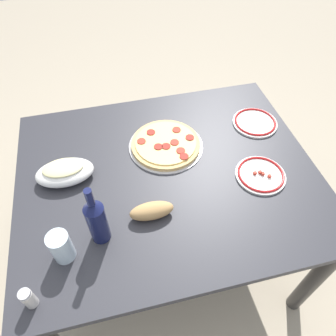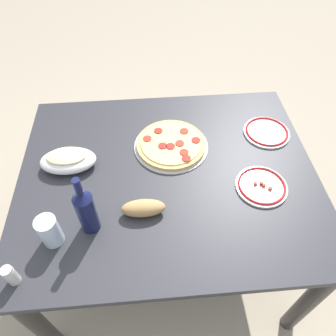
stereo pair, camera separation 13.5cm
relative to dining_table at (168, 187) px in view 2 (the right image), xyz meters
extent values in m
plane|color=tan|center=(0.00, 0.00, -0.62)|extent=(8.00, 8.00, 0.00)
cube|color=#2D2D33|center=(0.00, 0.00, 0.09)|extent=(1.28, 1.05, 0.03)
cylinder|color=#33302D|center=(-0.58, -0.47, -0.27)|extent=(0.07, 0.07, 0.69)
cylinder|color=#33302D|center=(0.58, -0.47, -0.27)|extent=(0.07, 0.07, 0.69)
cylinder|color=#33302D|center=(-0.58, 0.47, -0.27)|extent=(0.07, 0.07, 0.69)
cylinder|color=#33302D|center=(0.58, 0.47, -0.27)|extent=(0.07, 0.07, 0.69)
cylinder|color=#B7B7BC|center=(-0.03, -0.15, 0.11)|extent=(0.34, 0.34, 0.01)
cylinder|color=#DBB26B|center=(-0.03, -0.15, 0.12)|extent=(0.32, 0.32, 0.02)
cylinder|color=#EACC75|center=(-0.03, -0.15, 0.13)|extent=(0.28, 0.28, 0.01)
cylinder|color=#B22D1E|center=(0.08, -0.18, 0.14)|extent=(0.04, 0.04, 0.00)
cylinder|color=maroon|center=(-0.14, -0.15, 0.14)|extent=(0.04, 0.04, 0.00)
cylinder|color=maroon|center=(-0.08, -0.05, 0.14)|extent=(0.04, 0.04, 0.00)
cylinder|color=#B22D1E|center=(-0.07, -0.14, 0.14)|extent=(0.04, 0.04, 0.00)
cylinder|color=#B22D1E|center=(-0.08, -0.08, 0.14)|extent=(0.04, 0.04, 0.00)
cylinder|color=#B22D1E|center=(-0.09, -0.22, 0.14)|extent=(0.04, 0.04, 0.00)
cylinder|color=maroon|center=(0.01, -0.13, 0.14)|extent=(0.04, 0.04, 0.00)
cylinder|color=maroon|center=(-0.02, -0.13, 0.14)|extent=(0.04, 0.04, 0.00)
cylinder|color=maroon|center=(0.03, -0.23, 0.14)|extent=(0.04, 0.04, 0.00)
ellipsoid|color=white|center=(0.42, -0.07, 0.14)|extent=(0.24, 0.15, 0.07)
ellipsoid|color=#AD2819|center=(0.42, -0.07, 0.15)|extent=(0.20, 0.12, 0.03)
ellipsoid|color=beige|center=(0.42, -0.07, 0.17)|extent=(0.17, 0.10, 0.02)
cylinder|color=#141942|center=(0.31, 0.24, 0.20)|extent=(0.07, 0.07, 0.18)
cone|color=#141942|center=(0.31, 0.24, 0.30)|extent=(0.07, 0.07, 0.03)
cylinder|color=#141942|center=(0.31, 0.24, 0.35)|extent=(0.03, 0.03, 0.07)
cylinder|color=silver|center=(0.44, 0.28, 0.17)|extent=(0.08, 0.08, 0.13)
cylinder|color=white|center=(-0.38, 0.11, 0.11)|extent=(0.21, 0.21, 0.01)
torus|color=red|center=(-0.38, 0.11, 0.12)|extent=(0.20, 0.20, 0.01)
cube|color=#AD2819|center=(-0.35, 0.10, 0.12)|extent=(0.01, 0.01, 0.01)
cube|color=#AD2819|center=(-0.41, 0.13, 0.12)|extent=(0.01, 0.01, 0.01)
cube|color=#AD2819|center=(-0.38, 0.10, 0.12)|extent=(0.01, 0.01, 0.01)
cube|color=#AD2819|center=(-0.39, 0.11, 0.12)|extent=(0.01, 0.01, 0.01)
cylinder|color=white|center=(-0.49, -0.20, 0.11)|extent=(0.22, 0.22, 0.01)
torus|color=red|center=(-0.49, -0.20, 0.12)|extent=(0.20, 0.20, 0.01)
ellipsoid|color=tan|center=(0.11, 0.19, 0.14)|extent=(0.17, 0.07, 0.06)
cylinder|color=silver|center=(0.55, 0.43, 0.14)|extent=(0.04, 0.04, 0.07)
cylinder|color=#B7B7BC|center=(0.55, 0.43, 0.19)|extent=(0.04, 0.04, 0.01)
camera|label=1|loc=(0.21, 0.85, 1.16)|focal=34.09mm
camera|label=2|loc=(0.07, 0.87, 1.16)|focal=34.09mm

